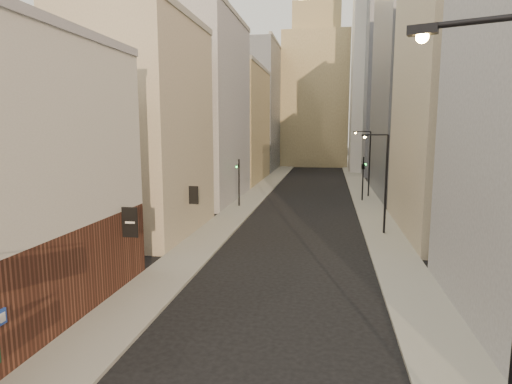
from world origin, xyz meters
name	(u,v)px	position (x,y,z in m)	size (l,w,h in m)	color
sidewalk_left	(267,185)	(-6.50, 55.00, 0.07)	(3.00, 140.00, 0.15)	gray
sidewalk_right	(360,187)	(6.50, 55.00, 0.07)	(3.00, 140.00, 0.15)	gray
left_bldg_beige	(141,130)	(-12.00, 26.00, 8.00)	(8.00, 12.00, 16.00)	tan
left_bldg_grey	(202,112)	(-12.00, 42.00, 10.00)	(8.00, 16.00, 20.00)	gray
left_bldg_tan	(236,126)	(-12.00, 60.00, 8.50)	(8.00, 18.00, 17.00)	#907E52
left_bldg_wingrid	(258,109)	(-12.00, 80.00, 12.00)	(8.00, 20.00, 24.00)	gray
right_bldg_beige	(461,104)	(12.00, 30.00, 10.00)	(8.00, 16.00, 20.00)	tan
right_bldg_wingrid	(413,87)	(12.00, 50.00, 13.00)	(8.00, 20.00, 26.00)	gray
highrise	(422,28)	(18.00, 78.00, 25.66)	(21.00, 23.00, 51.20)	gray
clock_tower	(316,85)	(-1.00, 92.00, 17.63)	(14.00, 14.00, 44.90)	#907E52
white_tower	(374,70)	(10.00, 78.00, 18.61)	(8.00, 8.00, 41.50)	silver
streetlamp_mid	(384,178)	(6.34, 28.24, 4.41)	(2.02, 0.24, 7.71)	black
streetlamp_far	(368,160)	(6.74, 46.70, 4.46)	(2.05, 0.28, 7.81)	black
traffic_light_left	(239,172)	(-6.91, 37.86, 3.63)	(0.56, 0.46, 5.00)	black
traffic_light_right	(363,168)	(6.01, 43.49, 3.77)	(0.64, 0.62, 5.00)	black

